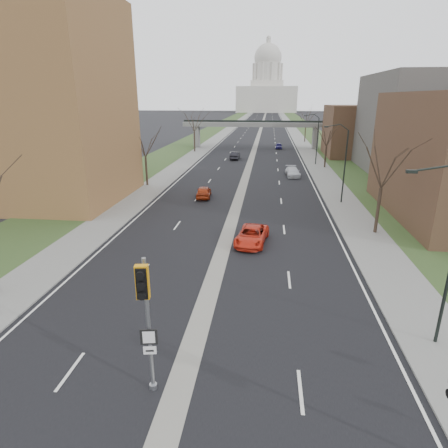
% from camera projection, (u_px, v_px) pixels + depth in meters
% --- Properties ---
extents(ground, '(700.00, 700.00, 0.00)m').
position_uv_depth(ground, '(170.00, 419.00, 14.05)').
color(ground, black).
rests_on(ground, ground).
extents(road_surface, '(20.00, 600.00, 0.01)m').
position_uv_depth(road_surface, '(261.00, 127.00, 155.15)').
color(road_surface, black).
rests_on(road_surface, ground).
extents(median_strip, '(1.20, 600.00, 0.02)m').
position_uv_depth(median_strip, '(261.00, 127.00, 155.15)').
color(median_strip, gray).
rests_on(median_strip, ground).
extents(sidewalk_right, '(4.00, 600.00, 0.12)m').
position_uv_depth(sidewalk_right, '(291.00, 127.00, 153.80)').
color(sidewalk_right, gray).
rests_on(sidewalk_right, ground).
extents(sidewalk_left, '(4.00, 600.00, 0.12)m').
position_uv_depth(sidewalk_left, '(233.00, 126.00, 156.47)').
color(sidewalk_left, gray).
rests_on(sidewalk_left, ground).
extents(grass_verge_right, '(8.00, 600.00, 0.10)m').
position_uv_depth(grass_verge_right, '(305.00, 127.00, 153.13)').
color(grass_verge_right, '#2D4721').
rests_on(grass_verge_right, ground).
extents(grass_verge_left, '(8.00, 600.00, 0.10)m').
position_uv_depth(grass_verge_left, '(218.00, 126.00, 157.14)').
color(grass_verge_left, '#2D4721').
rests_on(grass_verge_left, ground).
extents(apartment_building, '(25.00, 16.00, 22.00)m').
position_uv_depth(apartment_building, '(6.00, 102.00, 41.64)').
color(apartment_building, brown).
rests_on(apartment_building, ground).
extents(commercial_block_mid, '(18.00, 22.00, 15.00)m').
position_uv_depth(commercial_block_mid, '(431.00, 125.00, 57.45)').
color(commercial_block_mid, '#57544F').
rests_on(commercial_block_mid, ground).
extents(commercial_block_far, '(14.00, 14.00, 10.00)m').
position_uv_depth(commercial_block_far, '(362.00, 131.00, 75.85)').
color(commercial_block_far, brown).
rests_on(commercial_block_far, ground).
extents(pedestrian_bridge, '(34.00, 3.00, 6.45)m').
position_uv_depth(pedestrian_bridge, '(255.00, 127.00, 87.75)').
color(pedestrian_bridge, slate).
rests_on(pedestrian_bridge, ground).
extents(capitol, '(48.00, 42.00, 55.75)m').
position_uv_depth(capitol, '(267.00, 89.00, 309.09)').
color(capitol, beige).
rests_on(capitol, ground).
extents(streetlight_near, '(2.61, 0.20, 8.70)m').
position_uv_depth(streetlight_near, '(444.00, 207.00, 16.25)').
color(streetlight_near, black).
rests_on(streetlight_near, sidewalk_right).
extents(streetlight_mid, '(2.61, 0.20, 8.70)m').
position_uv_depth(streetlight_mid, '(340.00, 141.00, 40.70)').
color(streetlight_mid, black).
rests_on(streetlight_mid, sidewalk_right).
extents(streetlight_far, '(2.61, 0.20, 8.70)m').
position_uv_depth(streetlight_far, '(314.00, 125.00, 65.16)').
color(streetlight_far, black).
rests_on(streetlight_far, sidewalk_right).
extents(tree_left_b, '(6.75, 6.75, 8.81)m').
position_uv_depth(tree_left_b, '(144.00, 140.00, 49.25)').
color(tree_left_b, '#382B21').
rests_on(tree_left_b, sidewalk_left).
extents(tree_left_c, '(7.65, 7.65, 9.99)m').
position_uv_depth(tree_left_c, '(194.00, 119.00, 80.97)').
color(tree_left_c, '#382B21').
rests_on(tree_left_c, sidewalk_left).
extents(tree_right_a, '(7.20, 7.20, 9.40)m').
position_uv_depth(tree_right_a, '(385.00, 159.00, 31.18)').
color(tree_right_a, '#382B21').
rests_on(tree_right_a, sidewalk_right).
extents(tree_right_b, '(6.30, 6.30, 8.22)m').
position_uv_depth(tree_right_b, '(327.00, 133.00, 62.48)').
color(tree_right_b, '#382B21').
rests_on(tree_right_b, sidewalk_right).
extents(tree_right_c, '(7.65, 7.65, 9.99)m').
position_uv_depth(tree_right_c, '(306.00, 115.00, 99.71)').
color(tree_right_c, '#382B21').
rests_on(tree_right_c, sidewalk_right).
extents(signal_pole_median, '(0.70, 0.98, 5.91)m').
position_uv_depth(signal_pole_median, '(145.00, 306.00, 13.91)').
color(signal_pole_median, gray).
rests_on(signal_pole_median, ground).
extents(car_left_near, '(2.05, 4.31, 1.42)m').
position_uv_depth(car_left_near, '(204.00, 192.00, 45.03)').
color(car_left_near, '#A43212').
rests_on(car_left_near, ground).
extents(car_left_far, '(1.69, 4.51, 1.47)m').
position_uv_depth(car_left_far, '(235.00, 156.00, 73.03)').
color(car_left_far, black).
rests_on(car_left_far, ground).
extents(car_right_near, '(2.94, 5.24, 1.38)m').
position_uv_depth(car_right_near, '(252.00, 235.00, 30.81)').
color(car_right_near, red).
rests_on(car_right_near, ground).
extents(car_right_mid, '(2.32, 4.92, 1.39)m').
position_uv_depth(car_right_mid, '(293.00, 172.00, 57.18)').
color(car_right_mid, silver).
rests_on(car_right_mid, ground).
extents(car_right_far, '(1.60, 3.82, 1.29)m').
position_uv_depth(car_right_far, '(279.00, 146.00, 88.27)').
color(car_right_far, navy).
rests_on(car_right_far, ground).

